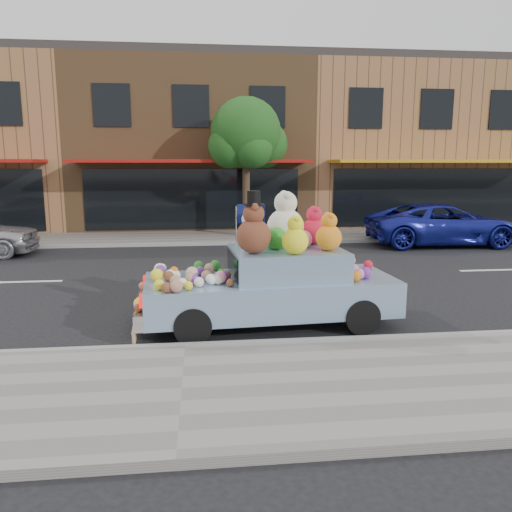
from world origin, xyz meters
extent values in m
plane|color=black|center=(0.00, 0.00, 0.00)|extent=(120.00, 120.00, 0.00)
cube|color=gray|center=(0.00, -6.50, 0.06)|extent=(60.00, 3.00, 0.12)
cube|color=gray|center=(0.00, 6.50, 0.06)|extent=(60.00, 3.00, 0.12)
cube|color=gray|center=(0.00, -5.00, 0.07)|extent=(60.00, 0.12, 0.13)
cube|color=gray|center=(0.00, 5.00, 0.07)|extent=(60.00, 0.12, 0.13)
cube|color=black|center=(-7.00, 7.98, 5.00)|extent=(1.40, 0.06, 1.60)
cube|color=brown|center=(0.00, 12.00, 3.50)|extent=(10.00, 8.00, 7.00)
cube|color=#332D2B|center=(0.00, 12.00, 7.15)|extent=(10.00, 8.00, 0.30)
cube|color=black|center=(0.00, 7.98, 1.40)|extent=(8.50, 0.06, 2.40)
cube|color=maroon|center=(0.00, 7.10, 2.90)|extent=(9.00, 1.80, 0.12)
cube|color=black|center=(-3.00, 7.98, 5.00)|extent=(1.40, 0.06, 1.60)
cube|color=black|center=(0.00, 7.98, 5.00)|extent=(1.40, 0.06, 1.60)
cube|color=black|center=(3.00, 7.98, 5.00)|extent=(1.40, 0.06, 1.60)
cube|color=#92603D|center=(10.00, 12.00, 3.50)|extent=(10.00, 8.00, 7.00)
cube|color=#332D2B|center=(10.00, 12.00, 7.15)|extent=(10.00, 8.00, 0.30)
cube|color=black|center=(10.00, 7.98, 1.40)|extent=(8.50, 0.06, 2.40)
cube|color=orange|center=(10.00, 7.10, 2.90)|extent=(9.00, 1.80, 0.12)
cube|color=black|center=(7.00, 7.98, 5.00)|extent=(1.40, 0.06, 1.60)
cube|color=black|center=(10.00, 7.98, 5.00)|extent=(1.40, 0.06, 1.60)
cube|color=black|center=(13.00, 7.98, 5.00)|extent=(1.40, 0.06, 1.60)
cylinder|color=#38281C|center=(2.00, 6.50, 1.60)|extent=(0.28, 0.28, 3.20)
sphere|color=#134112|center=(2.00, 6.50, 3.92)|extent=(2.60, 2.60, 2.60)
sphere|color=#134112|center=(2.70, 6.80, 3.52)|extent=(1.80, 1.80, 1.80)
sphere|color=#134112|center=(1.40, 6.30, 3.42)|extent=(1.60, 1.60, 1.60)
sphere|color=#134112|center=(2.20, 5.90, 3.32)|extent=(1.40, 1.40, 1.40)
sphere|color=#134112|center=(1.70, 7.10, 3.62)|extent=(1.60, 1.60, 1.60)
imported|color=#1C239A|center=(8.66, 4.18, 0.72)|extent=(5.30, 2.62, 1.44)
cylinder|color=black|center=(2.91, -4.51, 0.30)|extent=(0.61, 0.24, 0.60)
cylinder|color=black|center=(2.81, -2.96, 0.30)|extent=(0.61, 0.24, 0.60)
cylinder|color=black|center=(0.11, -4.69, 0.30)|extent=(0.61, 0.24, 0.60)
cylinder|color=black|center=(0.01, -3.14, 0.30)|extent=(0.61, 0.24, 0.60)
cube|color=#84A5C5|center=(1.46, -3.82, 0.55)|extent=(4.40, 1.97, 0.60)
cube|color=#84A5C5|center=(1.76, -3.81, 1.10)|extent=(1.99, 1.62, 0.50)
cube|color=silver|center=(-0.76, -3.97, 0.40)|extent=(0.27, 1.79, 0.26)
cube|color=red|center=(-0.66, -4.64, 0.72)|extent=(0.08, 0.28, 0.16)
cube|color=red|center=(-0.75, -3.29, 0.72)|extent=(0.08, 0.28, 0.16)
cube|color=black|center=(0.81, -3.87, 1.10)|extent=(0.12, 1.30, 0.40)
sphere|color=#5C2B1A|center=(1.13, -4.20, 1.64)|extent=(0.57, 0.57, 0.57)
sphere|color=#5C2B1A|center=(1.13, -4.20, 2.01)|extent=(0.36, 0.36, 0.36)
sphere|color=#5C2B1A|center=(1.13, -4.32, 2.12)|extent=(0.14, 0.14, 0.14)
sphere|color=#5C2B1A|center=(1.13, -4.07, 2.12)|extent=(0.14, 0.14, 0.14)
cylinder|color=black|center=(1.13, -4.20, 2.16)|extent=(0.34, 0.34, 0.02)
cylinder|color=black|center=(1.13, -4.20, 2.27)|extent=(0.21, 0.21, 0.22)
sphere|color=beige|center=(1.79, -3.45, 1.69)|extent=(0.67, 0.67, 0.67)
sphere|color=beige|center=(1.79, -3.45, 2.12)|extent=(0.42, 0.42, 0.42)
sphere|color=beige|center=(1.79, -3.60, 2.25)|extent=(0.16, 0.16, 0.16)
sphere|color=beige|center=(1.79, -3.31, 2.25)|extent=(0.16, 0.16, 0.16)
sphere|color=orange|center=(2.43, -4.06, 1.57)|extent=(0.45, 0.45, 0.45)
sphere|color=orange|center=(2.43, -4.06, 1.86)|extent=(0.28, 0.28, 0.28)
sphere|color=orange|center=(2.43, -4.16, 1.95)|extent=(0.10, 0.10, 0.10)
sphere|color=orange|center=(2.43, -3.97, 1.95)|extent=(0.10, 0.10, 0.10)
sphere|color=#BA1330|center=(2.33, -3.37, 1.59)|extent=(0.48, 0.48, 0.48)
sphere|color=#BA1330|center=(2.33, -3.37, 1.90)|extent=(0.30, 0.30, 0.30)
sphere|color=#BA1330|center=(2.33, -3.47, 1.99)|extent=(0.11, 0.11, 0.11)
sphere|color=#BA1330|center=(2.33, -3.26, 1.99)|extent=(0.11, 0.11, 0.11)
sphere|color=silver|center=(1.13, -3.39, 1.56)|extent=(0.42, 0.42, 0.42)
sphere|color=silver|center=(1.13, -3.39, 1.83)|extent=(0.26, 0.26, 0.26)
sphere|color=silver|center=(1.13, -3.49, 1.92)|extent=(0.10, 0.10, 0.10)
sphere|color=silver|center=(1.13, -3.30, 1.92)|extent=(0.10, 0.10, 0.10)
sphere|color=yellow|center=(1.79, -4.35, 1.57)|extent=(0.44, 0.44, 0.44)
sphere|color=yellow|center=(1.79, -4.35, 1.85)|extent=(0.27, 0.27, 0.27)
sphere|color=yellow|center=(1.79, -4.45, 1.94)|extent=(0.10, 0.10, 0.10)
sphere|color=yellow|center=(1.79, -4.26, 1.94)|extent=(0.10, 0.10, 0.10)
sphere|color=#257C22|center=(1.56, -3.82, 1.53)|extent=(0.40, 0.40, 0.40)
sphere|color=#DC6E8A|center=(2.06, -3.74, 1.50)|extent=(0.32, 0.32, 0.32)
sphere|color=white|center=(-0.04, -4.41, 0.93)|extent=(0.16, 0.16, 0.16)
sphere|color=beige|center=(0.23, -4.38, 0.93)|extent=(0.16, 0.16, 0.16)
sphere|color=yellow|center=(-0.39, -4.51, 0.94)|extent=(0.17, 0.17, 0.17)
sphere|color=white|center=(0.43, -4.24, 0.94)|extent=(0.18, 0.18, 0.18)
sphere|color=yellow|center=(0.62, -4.00, 0.94)|extent=(0.18, 0.18, 0.18)
sphere|color=#632B85|center=(-0.46, -3.38, 0.94)|extent=(0.18, 0.18, 0.18)
sphere|color=brown|center=(-0.28, -3.93, 0.94)|extent=(0.18, 0.18, 0.18)
sphere|color=beige|center=(0.54, -4.25, 0.93)|extent=(0.16, 0.16, 0.16)
sphere|color=brown|center=(0.73, -4.41, 0.92)|extent=(0.13, 0.13, 0.13)
sphere|color=beige|center=(-0.16, -3.80, 0.93)|extent=(0.15, 0.15, 0.15)
sphere|color=yellow|center=(-0.48, -3.90, 0.96)|extent=(0.22, 0.22, 0.22)
sphere|color=#9D6E56|center=(0.09, -4.20, 0.95)|extent=(0.20, 0.20, 0.20)
sphere|color=#257C22|center=(0.22, -3.13, 0.94)|extent=(0.18, 0.18, 0.18)
sphere|color=brown|center=(-0.28, -4.69, 0.93)|extent=(0.16, 0.16, 0.16)
sphere|color=yellow|center=(0.06, -4.56, 0.92)|extent=(0.14, 0.14, 0.14)
sphere|color=#257C22|center=(0.53, -3.14, 0.95)|extent=(0.19, 0.19, 0.19)
sphere|color=#9D6E56|center=(-0.14, -4.35, 0.95)|extent=(0.20, 0.20, 0.20)
sphere|color=#9D6E56|center=(-0.12, -4.70, 0.95)|extent=(0.20, 0.20, 0.20)
sphere|color=#9D6E56|center=(0.36, -4.00, 0.95)|extent=(0.19, 0.19, 0.19)
sphere|color=#257C22|center=(0.62, -3.75, 0.93)|extent=(0.15, 0.15, 0.15)
sphere|color=#632B85|center=(0.24, -3.55, 0.94)|extent=(0.17, 0.17, 0.17)
sphere|color=#9D6E56|center=(0.41, -3.43, 0.95)|extent=(0.20, 0.20, 0.20)
sphere|color=beige|center=(-0.48, -3.32, 0.95)|extent=(0.19, 0.19, 0.19)
sphere|color=#632B85|center=(-0.14, -4.58, 0.93)|extent=(0.16, 0.16, 0.16)
sphere|color=#CA6613|center=(-0.22, -3.46, 0.93)|extent=(0.16, 0.16, 0.16)
sphere|color=white|center=(-0.26, -3.81, 0.94)|extent=(0.18, 0.18, 0.18)
sphere|color=brown|center=(0.69, -3.97, 0.94)|extent=(0.17, 0.17, 0.17)
sphere|color=beige|center=(-0.44, -3.22, 0.93)|extent=(0.17, 0.17, 0.17)
sphere|color=white|center=(0.41, -4.17, 0.93)|extent=(0.16, 0.16, 0.16)
sphere|color=#632B85|center=(0.13, -4.21, 0.94)|extent=(0.18, 0.18, 0.18)
sphere|color=red|center=(-0.17, -4.66, 0.93)|extent=(0.15, 0.15, 0.15)
sphere|color=yellow|center=(-0.24, -3.80, 0.92)|extent=(0.14, 0.14, 0.14)
sphere|color=#632B85|center=(0.64, -4.02, 0.94)|extent=(0.18, 0.18, 0.18)
sphere|color=red|center=(0.63, -4.04, 0.93)|extent=(0.16, 0.16, 0.16)
sphere|color=#DC6E8A|center=(0.57, -4.20, 0.95)|extent=(0.21, 0.21, 0.21)
sphere|color=#D8A88C|center=(0.11, -3.86, 0.97)|extent=(0.22, 0.22, 0.22)
sphere|color=white|center=(-0.74, -4.25, 0.60)|extent=(0.14, 0.14, 0.14)
sphere|color=yellow|center=(-0.74, -4.21, 0.60)|extent=(0.14, 0.14, 0.14)
sphere|color=#257C22|center=(-0.74, -4.22, 0.60)|extent=(0.14, 0.14, 0.14)
sphere|color=brown|center=(-0.81, -3.18, 0.59)|extent=(0.13, 0.13, 0.13)
sphere|color=#DC6E8A|center=(-0.72, -4.57, 0.61)|extent=(0.15, 0.15, 0.15)
sphere|color=brown|center=(-0.72, -4.59, 0.60)|extent=(0.14, 0.14, 0.14)
sphere|color=yellow|center=(-0.73, -4.42, 0.62)|extent=(0.18, 0.18, 0.18)
sphere|color=#9D6E56|center=(-0.81, -3.20, 0.60)|extent=(0.15, 0.15, 0.15)
sphere|color=#CA6613|center=(2.84, -4.30, 0.94)|extent=(0.19, 0.19, 0.19)
sphere|color=#DC6E8A|center=(2.98, -4.12, 0.94)|extent=(0.19, 0.19, 0.19)
sphere|color=#DC6E8A|center=(2.96, -3.83, 0.95)|extent=(0.20, 0.20, 0.20)
sphere|color=#632B85|center=(3.08, -4.11, 0.95)|extent=(0.21, 0.21, 0.21)
sphere|color=red|center=(3.38, -3.38, 0.94)|extent=(0.18, 0.18, 0.18)
sphere|color=#9D6E56|center=(3.13, -3.03, 0.96)|extent=(0.22, 0.22, 0.22)
cylinder|color=#997A54|center=(-0.78, -4.82, 0.17)|extent=(0.06, 0.06, 0.17)
sphere|color=#997A54|center=(-0.78, -4.82, 0.26)|extent=(0.07, 0.07, 0.07)
cylinder|color=#997A54|center=(-0.79, -4.71, 0.17)|extent=(0.06, 0.06, 0.17)
sphere|color=#997A54|center=(-0.79, -4.71, 0.26)|extent=(0.07, 0.07, 0.07)
cylinder|color=#997A54|center=(-0.80, -4.59, 0.17)|extent=(0.06, 0.06, 0.17)
sphere|color=#997A54|center=(-0.80, -4.59, 0.26)|extent=(0.07, 0.07, 0.07)
cylinder|color=#997A54|center=(-0.80, -4.48, 0.17)|extent=(0.06, 0.06, 0.17)
sphere|color=#997A54|center=(-0.80, -4.48, 0.26)|extent=(0.07, 0.07, 0.07)
cylinder|color=#997A54|center=(-0.81, -4.37, 0.17)|extent=(0.06, 0.06, 0.17)
sphere|color=#997A54|center=(-0.81, -4.37, 0.26)|extent=(0.07, 0.07, 0.07)
cylinder|color=#997A54|center=(-0.82, -4.26, 0.17)|extent=(0.06, 0.06, 0.17)
sphere|color=#997A54|center=(-0.82, -4.26, 0.26)|extent=(0.07, 0.07, 0.07)
cylinder|color=#997A54|center=(-0.82, -4.14, 0.17)|extent=(0.06, 0.06, 0.17)
sphere|color=#997A54|center=(-0.82, -4.14, 0.26)|extent=(0.07, 0.07, 0.07)
cylinder|color=#997A54|center=(-0.83, -4.03, 0.17)|extent=(0.06, 0.06, 0.17)
sphere|color=#997A54|center=(-0.83, -4.03, 0.26)|extent=(0.07, 0.07, 0.07)
cylinder|color=#997A54|center=(-0.84, -3.92, 0.17)|extent=(0.06, 0.06, 0.17)
sphere|color=#997A54|center=(-0.84, -3.92, 0.26)|extent=(0.07, 0.07, 0.07)
cylinder|color=#997A54|center=(-0.85, -3.80, 0.17)|extent=(0.06, 0.06, 0.17)
sphere|color=#997A54|center=(-0.85, -3.80, 0.26)|extent=(0.07, 0.07, 0.07)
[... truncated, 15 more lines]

